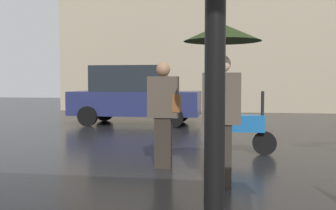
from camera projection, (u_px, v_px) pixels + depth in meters
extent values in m
cylinder|color=black|center=(215.00, 96.00, 1.42)|extent=(0.07, 0.07, 2.75)
cube|color=#2A241E|center=(221.00, 155.00, 5.39)|extent=(0.28, 0.18, 0.85)
cube|color=#473D33|center=(222.00, 98.00, 5.34)|extent=(0.51, 0.23, 0.69)
sphere|color=beige|center=(222.00, 64.00, 5.31)|extent=(0.24, 0.24, 0.24)
cylinder|color=black|center=(222.00, 53.00, 5.30)|extent=(0.02, 0.02, 0.30)
cone|color=black|center=(222.00, 32.00, 5.29)|extent=(1.03, 1.03, 0.23)
cube|color=#2A241E|center=(163.00, 143.00, 6.57)|extent=(0.27, 0.17, 0.83)
cube|color=#473D33|center=(163.00, 97.00, 6.52)|extent=(0.50, 0.22, 0.67)
sphere|color=#936B4C|center=(163.00, 69.00, 6.50)|extent=(0.23, 0.23, 0.23)
cube|color=brown|center=(177.00, 103.00, 6.49)|extent=(0.12, 0.24, 0.28)
cylinder|color=black|center=(264.00, 143.00, 7.71)|extent=(0.46, 0.09, 0.46)
cylinder|color=black|center=(216.00, 142.00, 7.86)|extent=(0.46, 0.09, 0.46)
cube|color=#195999|center=(240.00, 123.00, 7.77)|extent=(0.94, 0.32, 0.32)
cube|color=black|center=(218.00, 109.00, 7.82)|extent=(0.28, 0.28, 0.24)
cylinder|color=black|center=(263.00, 106.00, 7.68)|extent=(0.06, 0.06, 0.55)
cube|color=#1E234C|center=(136.00, 103.00, 13.27)|extent=(4.23, 1.71, 0.78)
cube|color=black|center=(130.00, 79.00, 13.25)|extent=(2.32, 1.58, 0.84)
cylinder|color=black|center=(180.00, 113.00, 13.92)|extent=(0.63, 0.18, 0.63)
cylinder|color=black|center=(173.00, 117.00, 12.23)|extent=(0.63, 0.18, 0.63)
cylinder|color=black|center=(105.00, 112.00, 14.35)|extent=(0.63, 0.18, 0.63)
cylinder|color=black|center=(88.00, 116.00, 12.66)|extent=(0.63, 0.18, 0.63)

